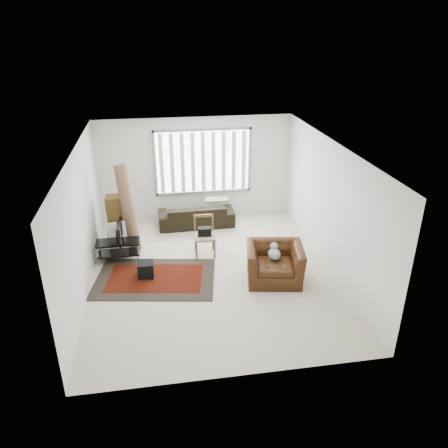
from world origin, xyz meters
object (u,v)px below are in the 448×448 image
object	(u,v)px
side_chair	(205,234)
armchair	(274,261)
tv_stand	(118,247)
moving_boxes	(118,222)
sofa	(196,212)

from	to	relation	value
side_chair	armchair	world-z (taller)	side_chair
tv_stand	side_chair	distance (m)	1.92
tv_stand	moving_boxes	size ratio (longest dim) A/B	0.80
side_chair	armchair	distance (m)	1.82
armchair	side_chair	bearing A→B (deg)	144.39
tv_stand	armchair	size ratio (longest dim) A/B	0.73
moving_boxes	armchair	xyz separation A→B (m)	(3.22, -2.17, -0.13)
moving_boxes	armchair	distance (m)	3.89
moving_boxes	side_chair	xyz separation A→B (m)	(1.96, -0.87, -0.06)
side_chair	armchair	xyz separation A→B (m)	(1.27, -1.30, -0.07)
side_chair	tv_stand	bearing A→B (deg)	-177.83
sofa	armchair	bearing A→B (deg)	113.43
tv_stand	armchair	distance (m)	3.44
sofa	armchair	size ratio (longest dim) A/B	1.49
side_chair	armchair	bearing A→B (deg)	-43.55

